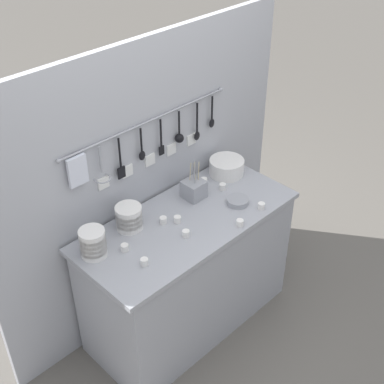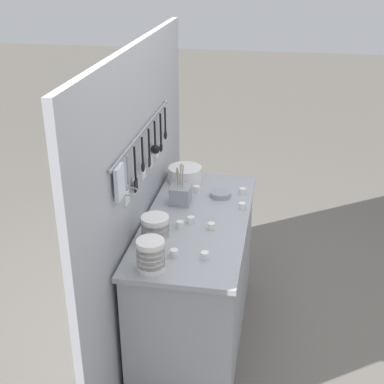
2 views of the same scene
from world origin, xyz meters
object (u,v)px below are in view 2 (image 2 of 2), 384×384
(cup_mid_row, at_px, (191,220))
(cup_edge_near, at_px, (180,224))
(bowl_stack_tall_left, at_px, (151,255))
(cup_back_right, at_px, (205,256))
(cup_beside_plates, at_px, (242,206))
(cup_edge_far, at_px, (176,190))
(cup_front_right, at_px, (243,191))
(cup_centre, at_px, (174,253))
(cutlery_caddy, at_px, (180,195))
(cup_by_caddy, at_px, (211,226))
(cup_back_left, at_px, (197,189))
(steel_mixing_bowl, at_px, (221,194))
(plate_stack, at_px, (185,174))
(bowl_stack_short_front, at_px, (155,229))

(cup_mid_row, xyz_separation_m, cup_edge_near, (-0.06, 0.05, 0.00))
(bowl_stack_tall_left, relative_size, cup_back_right, 3.88)
(bowl_stack_tall_left, bearing_deg, cup_beside_plates, -27.59)
(cup_edge_far, relative_size, cup_front_right, 1.00)
(cup_back_right, bearing_deg, bowl_stack_tall_left, 119.18)
(bowl_stack_tall_left, height_order, cup_back_right, bowl_stack_tall_left)
(cup_back_right, relative_size, cup_centre, 1.00)
(cutlery_caddy, bearing_deg, cup_by_caddy, -141.62)
(cup_centre, height_order, cup_back_left, same)
(cup_back_right, bearing_deg, steel_mixing_bowl, 1.02)
(cutlery_caddy, xyz_separation_m, cup_back_left, (0.18, -0.07, -0.04))
(cup_by_caddy, bearing_deg, cup_centre, 154.96)
(cutlery_caddy, relative_size, cup_edge_near, 6.52)
(cup_mid_row, height_order, cup_by_caddy, same)
(bowl_stack_tall_left, xyz_separation_m, cup_edge_far, (0.89, 0.05, -0.06))
(plate_stack, distance_m, cup_by_caddy, 0.68)
(cup_edge_near, bearing_deg, cup_edge_far, 14.07)
(steel_mixing_bowl, height_order, cup_beside_plates, cup_beside_plates)
(cup_mid_row, bearing_deg, cup_back_right, -159.52)
(plate_stack, xyz_separation_m, cup_beside_plates, (-0.34, -0.41, -0.03))
(bowl_stack_tall_left, bearing_deg, cup_by_caddy, -27.61)
(cup_edge_far, bearing_deg, cup_back_right, -158.21)
(bowl_stack_short_front, bearing_deg, cutlery_caddy, -5.67)
(cup_back_left, bearing_deg, cup_front_right, -86.88)
(cup_mid_row, distance_m, cup_front_right, 0.51)
(cup_edge_near, relative_size, cup_back_left, 1.00)
(bowl_stack_tall_left, relative_size, cutlery_caddy, 0.60)
(bowl_stack_short_front, relative_size, steel_mixing_bowl, 1.13)
(cup_edge_far, height_order, cup_back_left, same)
(cup_mid_row, xyz_separation_m, cup_beside_plates, (0.23, -0.27, 0.00))
(cutlery_caddy, height_order, cup_beside_plates, cutlery_caddy)
(cup_centre, distance_m, cup_back_left, 0.79)
(cutlery_caddy, relative_size, cup_beside_plates, 6.52)
(cup_beside_plates, height_order, cup_edge_far, same)
(bowl_stack_short_front, relative_size, cup_mid_row, 3.60)
(cup_centre, bearing_deg, cup_mid_row, -3.42)
(bowl_stack_short_front, distance_m, cup_beside_plates, 0.63)
(bowl_stack_tall_left, xyz_separation_m, cup_centre, (0.14, -0.09, -0.06))
(cup_back_right, xyz_separation_m, cup_back_left, (0.79, 0.18, 0.00))
(cup_front_right, relative_size, cup_back_left, 1.00)
(cup_by_caddy, relative_size, cup_front_right, 1.00)
(bowl_stack_tall_left, xyz_separation_m, cup_back_left, (0.93, -0.07, -0.06))
(plate_stack, relative_size, cup_back_right, 5.37)
(cup_back_left, bearing_deg, cup_edge_near, 178.53)
(cup_back_right, distance_m, cup_edge_near, 0.36)
(cup_back_right, distance_m, cup_front_right, 0.82)
(cup_centre, bearing_deg, cup_by_caddy, -25.04)
(cup_edge_near, xyz_separation_m, cup_beside_plates, (0.29, -0.32, 0.00))
(bowl_stack_tall_left, distance_m, cup_front_right, 1.02)
(plate_stack, xyz_separation_m, cup_edge_near, (-0.64, -0.09, -0.03))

